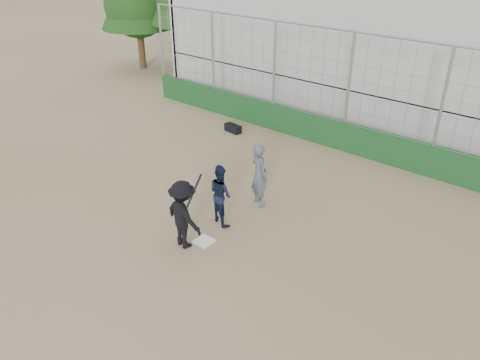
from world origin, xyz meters
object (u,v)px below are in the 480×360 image
Objects in this scene: umpire at (259,178)px; equipment_bag at (233,128)px; batter_at_plate at (183,215)px; catcher_crouched at (221,203)px.

umpire is 5.28m from equipment_bag.
batter_at_plate is 2.68m from umpire.
batter_at_plate is at bearing -59.20° from equipment_bag.
catcher_crouched is at bearing 90.09° from batter_at_plate.
catcher_crouched is at bearing 104.40° from umpire.
batter_at_plate is at bearing -89.91° from catcher_crouched.
batter_at_plate is 2.69× the size of equipment_bag.
batter_at_plate is 1.69× the size of catcher_crouched.
umpire is (0.22, 1.35, 0.26)m from catcher_crouched.
equipment_bag is (-3.68, 6.17, -0.73)m from batter_at_plate.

